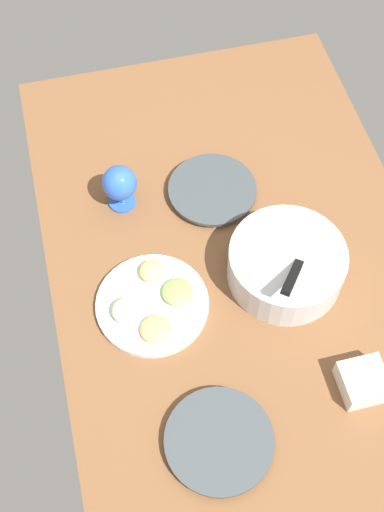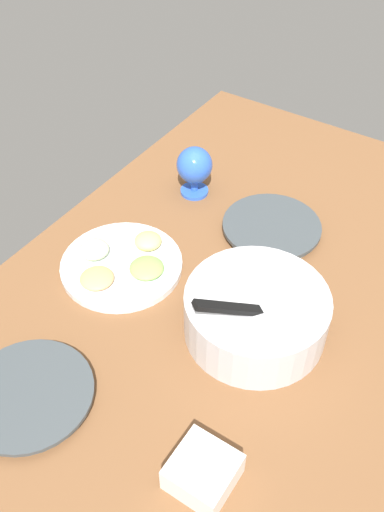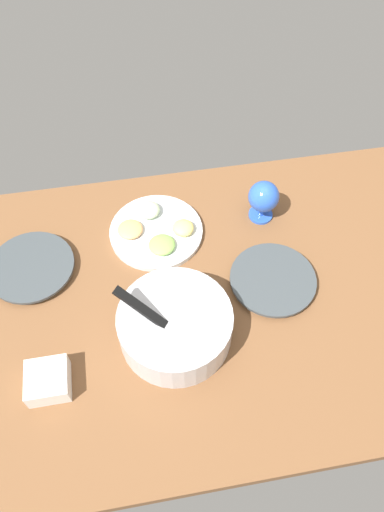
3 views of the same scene
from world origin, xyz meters
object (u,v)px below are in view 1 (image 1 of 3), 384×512
mixing_bowl (286,264)px  fruit_platter (152,303)px  dinner_plate_left (212,191)px  hurricane_glass_blue (120,184)px  dinner_plate_right (219,441)px  square_bowl_white (363,381)px

mixing_bowl → fruit_platter: bearing=-88.9°
dinner_plate_left → hurricane_glass_blue: hurricane_glass_blue is taller
dinner_plate_left → fruit_platter: (32.20, -24.89, 0.15)cm
dinner_plate_right → fruit_platter: bearing=-168.9°
mixing_bowl → hurricane_glass_blue: bearing=-132.0°
mixing_bowl → fruit_platter: mixing_bowl is taller
fruit_platter → square_bowl_white: (34.31, 45.77, 1.84)cm
dinner_plate_right → mixing_bowl: (-40.25, 29.22, 4.75)cm
mixing_bowl → hurricane_glass_blue: mixing_bowl is taller
mixing_bowl → square_bowl_white: size_ratio=2.84×
dinner_plate_right → square_bowl_white: square_bowl_white is taller
mixing_bowl → dinner_plate_left: bearing=-158.9°
dinner_plate_right → fruit_platter: 40.29cm
dinner_plate_right → fruit_platter: size_ratio=0.87×
dinner_plate_right → mixing_bowl: bearing=144.0°
dinner_plate_left → fruit_platter: bearing=-37.7°
dinner_plate_left → mixing_bowl: size_ratio=0.83×
dinner_plate_right → mixing_bowl: 49.97cm
dinner_plate_left → mixing_bowl: bearing=21.1°
mixing_bowl → square_bowl_white: bearing=14.0°
dinner_plate_left → fruit_platter: size_ratio=0.86×
mixing_bowl → fruit_platter: (0.72, -37.01, -4.50)cm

